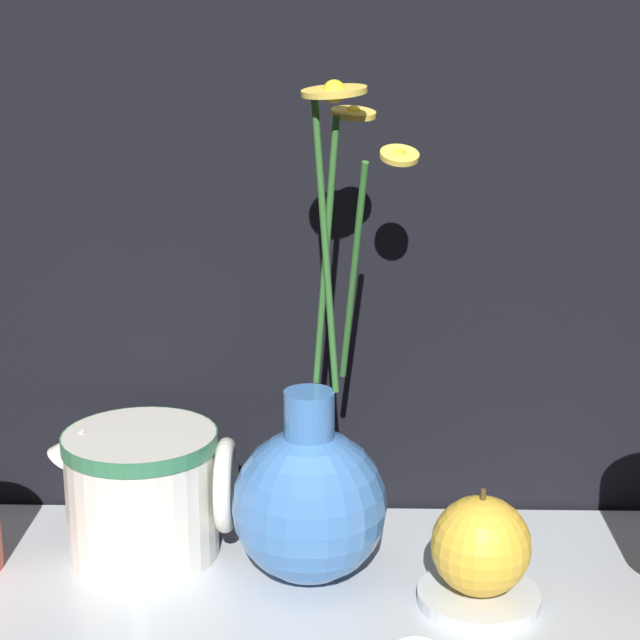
# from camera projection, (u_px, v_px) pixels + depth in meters

# --- Properties ---
(ground_plane) EXTENTS (6.00, 6.00, 0.00)m
(ground_plane) POSITION_uv_depth(u_px,v_px,m) (325.00, 600.00, 0.82)
(ground_plane) COLOR black
(shelf) EXTENTS (0.77, 0.28, 0.01)m
(shelf) POSITION_uv_depth(u_px,v_px,m) (325.00, 593.00, 0.82)
(shelf) COLOR #B2B7BC
(shelf) RESTS_ON ground_plane
(vase_with_flowers) EXTENTS (0.14, 0.12, 0.38)m
(vase_with_flowers) POSITION_uv_depth(u_px,v_px,m) (310.00, 496.00, 0.82)
(vase_with_flowers) COLOR #3F72B7
(vase_with_flowers) RESTS_ON shelf
(ceramic_pitcher) EXTENTS (0.15, 0.12, 0.11)m
(ceramic_pitcher) POSITION_uv_depth(u_px,v_px,m) (144.00, 487.00, 0.85)
(ceramic_pitcher) COLOR beige
(ceramic_pitcher) RESTS_ON shelf
(saucer_plate) EXTENTS (0.09, 0.09, 0.01)m
(saucer_plate) POSITION_uv_depth(u_px,v_px,m) (479.00, 597.00, 0.79)
(saucer_plate) COLOR silver
(saucer_plate) RESTS_ON shelf
(orange_fruit) EXTENTS (0.07, 0.07, 0.08)m
(orange_fruit) POSITION_uv_depth(u_px,v_px,m) (481.00, 546.00, 0.78)
(orange_fruit) COLOR gold
(orange_fruit) RESTS_ON saucer_plate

